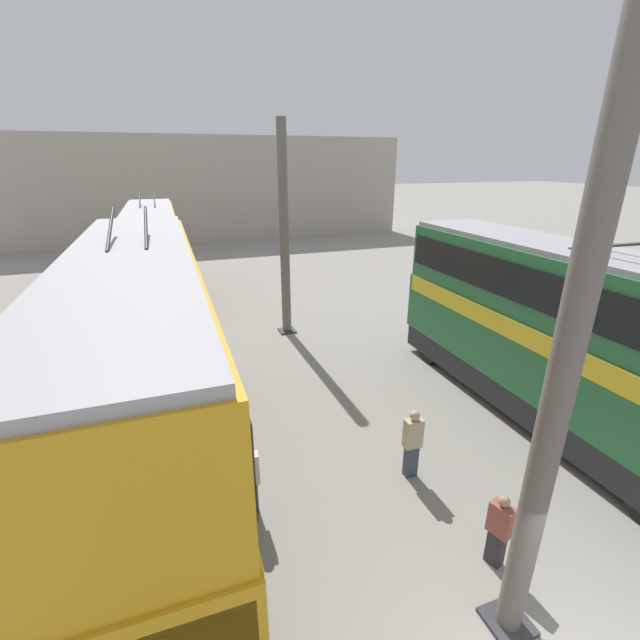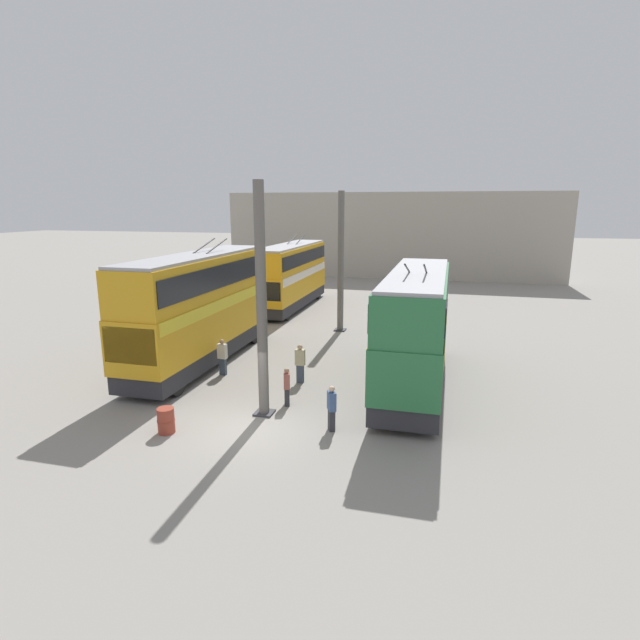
{
  "view_description": "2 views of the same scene",
  "coord_description": "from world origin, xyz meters",
  "px_view_note": "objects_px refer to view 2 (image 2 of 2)",
  "views": [
    {
      "loc": [
        -2.01,
        4.48,
        7.1
      ],
      "look_at": [
        10.57,
        0.0,
        2.07
      ],
      "focal_mm": 24.0,
      "sensor_mm": 36.0,
      "label": 1
    },
    {
      "loc": [
        -15.08,
        -6.51,
        7.71
      ],
      "look_at": [
        8.29,
        -0.4,
        2.16
      ],
      "focal_mm": 28.0,
      "sensor_mm": 36.0,
      "label": 2
    }
  ],
  "objects_px": {
    "bus_left_far": "(416,322)",
    "bus_right_mid": "(200,302)",
    "person_aisle_foreground": "(287,386)",
    "person_by_right_row": "(223,356)",
    "person_by_left_row": "(332,407)",
    "bus_right_far": "(291,272)",
    "person_aisle_midway": "(300,362)",
    "oil_drum": "(166,420)"
  },
  "relations": [
    {
      "from": "person_aisle_foreground",
      "to": "oil_drum",
      "type": "relative_size",
      "value": 1.71
    },
    {
      "from": "bus_right_mid",
      "to": "bus_left_far",
      "type": "bearing_deg",
      "value": -92.81
    },
    {
      "from": "bus_right_far",
      "to": "person_by_right_row",
      "type": "relative_size",
      "value": 6.68
    },
    {
      "from": "bus_left_far",
      "to": "oil_drum",
      "type": "height_order",
      "value": "bus_left_far"
    },
    {
      "from": "person_aisle_midway",
      "to": "person_by_left_row",
      "type": "relative_size",
      "value": 1.07
    },
    {
      "from": "bus_right_mid",
      "to": "person_aisle_foreground",
      "type": "bearing_deg",
      "value": -125.32
    },
    {
      "from": "bus_right_mid",
      "to": "person_by_right_row",
      "type": "relative_size",
      "value": 6.68
    },
    {
      "from": "bus_left_far",
      "to": "person_aisle_midway",
      "type": "height_order",
      "value": "bus_left_far"
    },
    {
      "from": "bus_right_mid",
      "to": "person_aisle_midway",
      "type": "bearing_deg",
      "value": -105.21
    },
    {
      "from": "bus_left_far",
      "to": "person_aisle_foreground",
      "type": "xyz_separation_m",
      "value": [
        -3.61,
        4.67,
        -2.04
      ]
    },
    {
      "from": "bus_right_mid",
      "to": "person_by_right_row",
      "type": "xyz_separation_m",
      "value": [
        -1.4,
        -1.78,
        -2.2
      ]
    },
    {
      "from": "bus_left_far",
      "to": "person_aisle_midway",
      "type": "relative_size",
      "value": 6.24
    },
    {
      "from": "bus_right_far",
      "to": "oil_drum",
      "type": "xyz_separation_m",
      "value": [
        -21.95,
        -2.53,
        -2.3
      ]
    },
    {
      "from": "bus_right_mid",
      "to": "person_by_left_row",
      "type": "xyz_separation_m",
      "value": [
        -5.88,
        -8.04,
        -2.24
      ]
    },
    {
      "from": "bus_right_far",
      "to": "bus_right_mid",
      "type": "bearing_deg",
      "value": 180.0
    },
    {
      "from": "person_by_right_row",
      "to": "person_aisle_midway",
      "type": "bearing_deg",
      "value": 94.34
    },
    {
      "from": "person_aisle_foreground",
      "to": "person_by_right_row",
      "type": "bearing_deg",
      "value": 127.37
    },
    {
      "from": "person_aisle_foreground",
      "to": "person_by_left_row",
      "type": "bearing_deg",
      "value": -56.94
    },
    {
      "from": "bus_right_mid",
      "to": "person_by_left_row",
      "type": "height_order",
      "value": "bus_right_mid"
    },
    {
      "from": "person_by_left_row",
      "to": "oil_drum",
      "type": "relative_size",
      "value": 1.83
    },
    {
      "from": "person_aisle_foreground",
      "to": "bus_right_far",
      "type": "bearing_deg",
      "value": 88.75
    },
    {
      "from": "bus_right_mid",
      "to": "bus_right_far",
      "type": "height_order",
      "value": "bus_right_mid"
    },
    {
      "from": "person_by_left_row",
      "to": "person_aisle_foreground",
      "type": "bearing_deg",
      "value": 113.91
    },
    {
      "from": "person_by_right_row",
      "to": "person_by_left_row",
      "type": "height_order",
      "value": "person_by_right_row"
    },
    {
      "from": "person_by_right_row",
      "to": "bus_left_far",
      "type": "bearing_deg",
      "value": 101.9
    },
    {
      "from": "person_aisle_midway",
      "to": "person_by_right_row",
      "type": "distance_m",
      "value": 3.8
    },
    {
      "from": "bus_left_far",
      "to": "bus_right_mid",
      "type": "distance_m",
      "value": 10.5
    },
    {
      "from": "person_by_left_row",
      "to": "bus_left_far",
      "type": "bearing_deg",
      "value": 37.69
    },
    {
      "from": "bus_right_far",
      "to": "person_by_left_row",
      "type": "relative_size",
      "value": 6.94
    },
    {
      "from": "bus_right_mid",
      "to": "person_by_right_row",
      "type": "height_order",
      "value": "bus_right_mid"
    },
    {
      "from": "bus_right_far",
      "to": "person_by_right_row",
      "type": "bearing_deg",
      "value": -173.61
    },
    {
      "from": "person_aisle_midway",
      "to": "oil_drum",
      "type": "xyz_separation_m",
      "value": [
        -5.99,
        3.05,
        -0.49
      ]
    },
    {
      "from": "person_aisle_foreground",
      "to": "person_by_right_row",
      "type": "relative_size",
      "value": 0.9
    },
    {
      "from": "bus_right_far",
      "to": "person_by_right_row",
      "type": "distance_m",
      "value": 16.05
    },
    {
      "from": "bus_right_mid",
      "to": "oil_drum",
      "type": "xyz_separation_m",
      "value": [
        -7.5,
        -2.53,
        -2.65
      ]
    },
    {
      "from": "person_aisle_midway",
      "to": "person_aisle_foreground",
      "type": "height_order",
      "value": "person_aisle_midway"
    },
    {
      "from": "person_aisle_foreground",
      "to": "person_by_left_row",
      "type": "distance_m",
      "value": 2.83
    },
    {
      "from": "bus_right_far",
      "to": "person_aisle_foreground",
      "type": "distance_m",
      "value": 19.56
    },
    {
      "from": "bus_right_far",
      "to": "person_by_right_row",
      "type": "height_order",
      "value": "bus_right_far"
    },
    {
      "from": "bus_left_far",
      "to": "person_by_left_row",
      "type": "xyz_separation_m",
      "value": [
        -5.36,
        2.44,
        -1.98
      ]
    },
    {
      "from": "bus_left_far",
      "to": "person_by_left_row",
      "type": "height_order",
      "value": "bus_left_far"
    },
    {
      "from": "person_aisle_foreground",
      "to": "oil_drum",
      "type": "bearing_deg",
      "value": -152.92
    }
  ]
}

